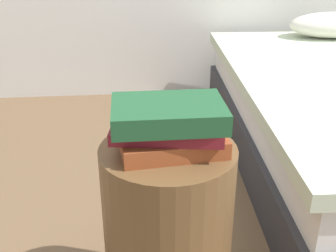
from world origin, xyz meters
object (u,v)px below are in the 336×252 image
(book_rust, at_px, (171,139))
(book_forest, at_px, (170,113))
(book_maroon, at_px, (168,126))
(side_table, at_px, (168,234))

(book_rust, distance_m, book_forest, 0.08)
(book_maroon, bearing_deg, book_forest, -73.56)
(book_rust, bearing_deg, side_table, -138.36)
(book_maroon, height_order, book_forest, book_forest)
(side_table, bearing_deg, book_maroon, 77.82)
(book_rust, distance_m, book_maroon, 0.04)
(side_table, relative_size, book_forest, 1.99)
(book_rust, bearing_deg, book_forest, -110.01)
(book_maroon, bearing_deg, book_rust, 19.97)
(book_maroon, distance_m, book_forest, 0.05)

